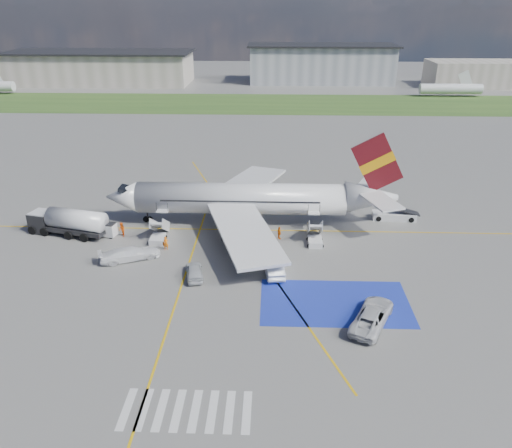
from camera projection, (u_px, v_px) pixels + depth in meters
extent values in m
plane|color=#60605E|center=(233.00, 279.00, 51.02)|extent=(400.00, 400.00, 0.00)
cube|color=#2D4C1E|center=(259.00, 104.00, 137.60)|extent=(400.00, 30.00, 0.01)
cube|color=gold|center=(240.00, 230.00, 61.95)|extent=(120.00, 0.20, 0.01)
cube|color=gold|center=(164.00, 338.00, 42.06)|extent=(0.20, 60.00, 0.01)
cube|color=gold|center=(240.00, 230.00, 61.95)|extent=(20.71, 56.45, 0.01)
cube|color=#1B2FA7|center=(335.00, 302.00, 47.04)|extent=(14.00, 8.00, 0.01)
cube|color=silver|center=(127.00, 409.00, 34.80)|extent=(0.60, 4.00, 0.01)
cube|color=silver|center=(144.00, 409.00, 34.76)|extent=(0.60, 4.00, 0.01)
cube|color=silver|center=(161.00, 410.00, 34.72)|extent=(0.60, 4.00, 0.01)
cube|color=silver|center=(178.00, 410.00, 34.68)|extent=(0.60, 4.00, 0.01)
cube|color=silver|center=(195.00, 411.00, 34.65)|extent=(0.60, 4.00, 0.01)
cube|color=silver|center=(212.00, 411.00, 34.61)|extent=(0.60, 4.00, 0.01)
cube|color=silver|center=(230.00, 412.00, 34.57)|extent=(0.60, 4.00, 0.01)
cube|color=silver|center=(247.00, 412.00, 34.53)|extent=(0.60, 4.00, 0.01)
cube|color=gray|center=(101.00, 68.00, 169.24)|extent=(60.00, 22.00, 10.00)
cube|color=gray|center=(321.00, 64.00, 170.96)|extent=(48.00, 18.00, 12.00)
cube|color=gray|center=(491.00, 74.00, 163.62)|extent=(40.00, 16.00, 8.00)
cylinder|color=silver|center=(241.00, 198.00, 62.38)|extent=(26.00, 3.90, 3.90)
cone|color=silver|center=(122.00, 197.00, 62.87)|extent=(4.00, 3.90, 3.90)
cube|color=black|center=(126.00, 189.00, 62.42)|extent=(1.67, 1.90, 0.82)
cone|color=silver|center=(371.00, 197.00, 61.69)|extent=(6.50, 3.90, 3.90)
cube|color=silver|center=(245.00, 232.00, 54.85)|extent=(9.86, 15.95, 1.40)
cube|color=silver|center=(252.00, 181.00, 70.34)|extent=(9.86, 15.95, 1.40)
cylinder|color=#38383A|center=(238.00, 232.00, 58.10)|extent=(3.40, 2.10, 2.10)
cylinder|color=#38383A|center=(244.00, 197.00, 68.31)|extent=(3.40, 2.10, 2.10)
cube|color=#530E13|center=(377.00, 163.00, 59.88)|extent=(6.62, 0.30, 7.45)
cube|color=orange|center=(377.00, 163.00, 59.88)|extent=(4.36, 0.40, 3.08)
cube|color=silver|center=(382.00, 201.00, 58.47)|extent=(4.73, 5.95, 0.49)
cube|color=silver|center=(372.00, 183.00, 64.31)|extent=(4.73, 5.95, 0.49)
cube|color=black|center=(240.00, 202.00, 60.45)|extent=(19.50, 0.04, 0.18)
cube|color=black|center=(242.00, 190.00, 64.03)|extent=(19.50, 0.04, 0.18)
cube|color=silver|center=(160.00, 225.00, 59.71)|extent=(1.40, 3.73, 2.32)
cube|color=silver|center=(162.00, 211.00, 61.01)|extent=(1.40, 1.00, 0.12)
cylinder|color=black|center=(156.00, 207.00, 60.80)|extent=(0.06, 0.06, 1.10)
cylinder|color=black|center=(168.00, 207.00, 60.76)|extent=(0.06, 0.06, 1.10)
cube|color=silver|center=(158.00, 239.00, 58.70)|extent=(1.60, 2.40, 0.70)
cube|color=silver|center=(314.00, 227.00, 59.11)|extent=(1.40, 3.73, 2.32)
cube|color=silver|center=(314.00, 213.00, 60.41)|extent=(1.40, 1.00, 0.12)
cylinder|color=black|center=(308.00, 209.00, 60.21)|extent=(0.06, 0.06, 1.10)
cylinder|color=black|center=(320.00, 209.00, 60.16)|extent=(0.06, 0.06, 1.10)
cube|color=silver|center=(315.00, 242.00, 58.10)|extent=(1.60, 2.40, 0.70)
cube|color=black|center=(42.00, 222.00, 61.17)|extent=(2.98, 2.98, 2.45)
cylinder|color=silver|center=(77.00, 220.00, 59.50)|extent=(7.63, 4.18, 2.45)
cube|color=black|center=(78.00, 229.00, 60.00)|extent=(7.63, 4.18, 0.53)
cube|color=silver|center=(107.00, 230.00, 59.89)|extent=(2.33, 1.72, 1.47)
cube|color=black|center=(107.00, 224.00, 59.57)|extent=(2.21, 1.59, 0.13)
cube|color=silver|center=(394.00, 216.00, 64.79)|extent=(5.59, 2.13, 0.92)
cube|color=black|center=(405.00, 211.00, 64.35)|extent=(3.66, 1.57, 1.02)
imported|color=#B9BCC1|center=(194.00, 271.00, 51.08)|extent=(2.51, 4.43, 1.42)
imported|color=silver|center=(273.00, 266.00, 51.77)|extent=(2.60, 5.31, 1.68)
imported|color=silver|center=(372.00, 313.00, 43.66)|extent=(4.58, 5.95, 2.03)
imported|color=white|center=(129.00, 252.00, 54.45)|extent=(5.33, 3.81, 1.93)
imported|color=orange|center=(166.00, 243.00, 56.68)|extent=(0.66, 0.51, 1.62)
imported|color=#FD5F0D|center=(122.00, 230.00, 59.94)|extent=(1.00, 1.07, 1.74)
imported|color=orange|center=(279.00, 233.00, 59.30)|extent=(0.69, 0.98, 1.55)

